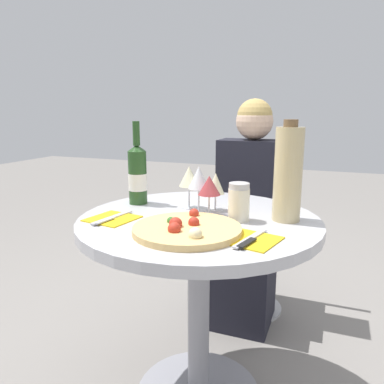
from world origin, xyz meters
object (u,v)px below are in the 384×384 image
Objects in this scene: dining_table at (199,262)px; seated_diner at (248,222)px; pizza_large at (187,229)px; tall_carafe at (288,174)px; chair_behind_diner at (253,231)px; wine_bottle at (138,174)px.

seated_diner is at bearing 87.41° from dining_table.
tall_carafe reaches higher than pizza_large.
chair_behind_diner is 0.17m from seated_diner.
seated_diner reaches higher than dining_table.
seated_diner is at bearing 90.00° from chair_behind_diner.
pizza_large is 0.39m from tall_carafe.
tall_carafe is (0.26, -0.73, 0.45)m from chair_behind_diner.
wine_bottle reaches higher than dining_table.
chair_behind_diner is at bearing 109.44° from tall_carafe.
seated_diner reaches higher than wine_bottle.
dining_table is at bearing 87.86° from chair_behind_diner.
seated_diner is 0.86m from pizza_large.
seated_diner is 0.73m from wine_bottle.
wine_bottle is at bearing 177.65° from tall_carafe.
tall_carafe is at bearing 14.79° from dining_table.
seated_diner is at bearing 113.67° from tall_carafe.
wine_bottle is at bearing 65.11° from chair_behind_diner.
wine_bottle reaches higher than chair_behind_diner.
tall_carafe is at bearing 109.44° from chair_behind_diner.
wine_bottle is at bearing 59.84° from seated_diner.
pizza_large is (-0.01, -0.98, 0.31)m from chair_behind_diner.
seated_diner is (0.03, 0.66, -0.04)m from dining_table.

